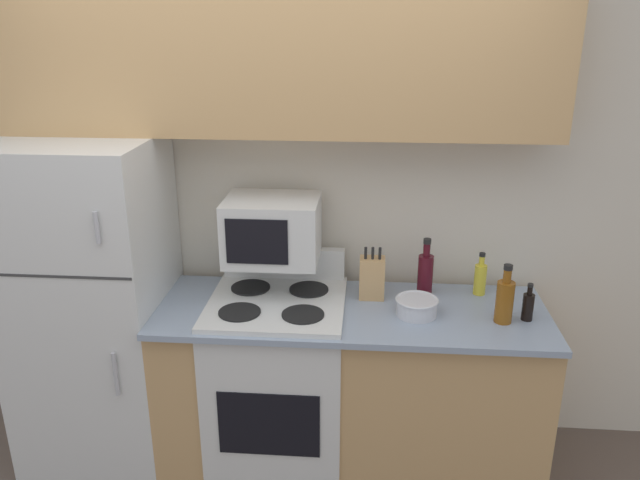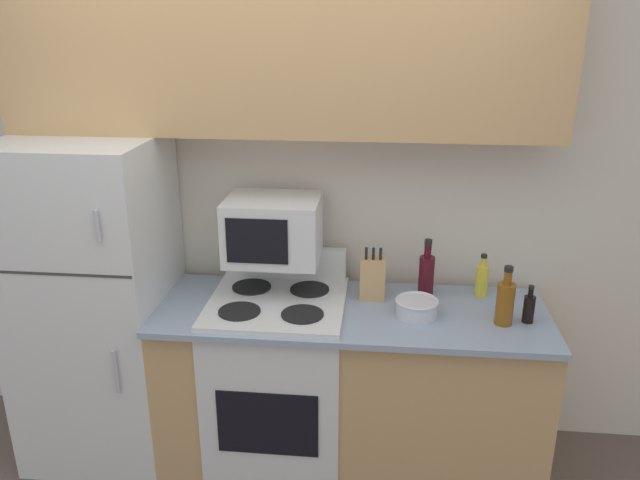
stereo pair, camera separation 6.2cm
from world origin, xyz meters
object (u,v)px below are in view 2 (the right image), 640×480
bowl (417,307)px  bottle_soy_sauce (529,308)px  bottle_cooking_spray (482,279)px  stove (278,379)px  microwave (273,229)px  knife_block (373,278)px  bottle_whiskey (505,302)px  bottle_wine_red (426,274)px  refrigerator (97,303)px

bowl → bottle_soy_sauce: (0.50, -0.01, 0.03)m
bottle_cooking_spray → stove: bearing=-167.9°
stove → microwave: microwave is taller
knife_block → bottle_whiskey: bottle_whiskey is taller
bowl → knife_block: bearing=139.8°
bottle_soy_sauce → bottle_wine_red: bearing=152.9°
knife_block → bottle_wine_red: size_ratio=0.89×
bottle_whiskey → stove: bearing=175.5°
bottle_wine_red → microwave: bearing=-176.2°
refrigerator → stove: refrigerator is taller
bottle_whiskey → bottle_soy_sauce: 0.12m
bottle_whiskey → bottle_wine_red: 0.42m
refrigerator → bottle_whiskey: 2.00m
bowl → bottle_wine_red: bearing=76.6°
stove → bottle_cooking_spray: (1.00, 0.22, 0.50)m
bottle_wine_red → bowl: bearing=-103.4°
refrigerator → bottle_soy_sauce: refrigerator is taller
bottle_wine_red → bottle_soy_sauce: (0.45, -0.23, -0.05)m
refrigerator → bowl: bearing=-2.8°
stove → knife_block: knife_block is taller
microwave → refrigerator: bearing=-174.0°
refrigerator → microwave: (0.90, 0.09, 0.40)m
stove → refrigerator: bearing=178.0°
stove → bowl: (0.67, -0.05, 0.46)m
bottle_soy_sauce → bottle_cooking_spray: (-0.17, 0.27, 0.02)m
stove → bottle_whiskey: 1.19m
bowl → bottle_soy_sauce: bearing=-0.9°
stove → microwave: (-0.03, 0.13, 0.76)m
refrigerator → bottle_whiskey: refrigerator is taller
bowl → refrigerator: bearing=177.2°
refrigerator → stove: size_ratio=1.56×
bottle_cooking_spray → microwave: bearing=-175.1°
microwave → bottle_cooking_spray: size_ratio=2.04×
refrigerator → stove: bearing=-2.0°
bowl → bottle_wine_red: size_ratio=0.67×
bottle_cooking_spray → knife_block: bearing=-171.1°
bottle_cooking_spray → bottle_soy_sauce: bearing=-57.2°
bottle_wine_red → knife_block: bearing=-170.2°
refrigerator → bowl: refrigerator is taller
bottle_whiskey → bottle_cooking_spray: size_ratio=1.27×
refrigerator → stove: 1.00m
bottle_cooking_spray → refrigerator: bearing=-174.6°
knife_block → bottle_soy_sauce: 0.74m
refrigerator → bottle_wine_red: refrigerator is taller
stove → bottle_cooking_spray: bottle_cooking_spray is taller
stove → bottle_cooking_spray: 1.14m
bowl → bottle_whiskey: 0.40m
microwave → stove: bearing=-77.8°
knife_block → bottle_soy_sauce: size_ratio=1.49×
microwave → bottle_cooking_spray: microwave is taller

